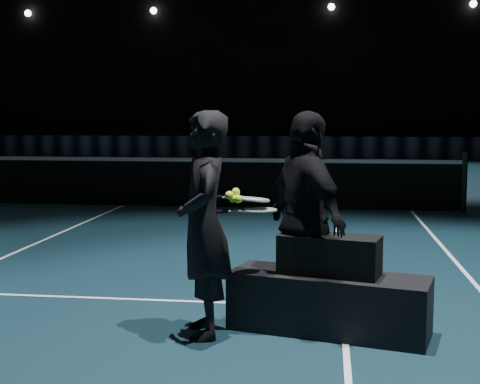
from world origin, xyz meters
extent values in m
plane|color=black|center=(0.00, 0.00, 0.00)|extent=(36.00, 36.00, 0.00)
plane|color=black|center=(0.00, 18.00, 5.00)|extent=(30.00, 0.00, 30.00)
cylinder|color=black|center=(6.40, 0.00, 0.55)|extent=(0.10, 0.10, 1.10)
cube|color=black|center=(0.00, 0.00, 0.45)|extent=(12.80, 0.02, 0.86)
cube|color=white|center=(0.00, 0.00, 0.92)|extent=(12.80, 0.03, 0.07)
cube|color=black|center=(0.00, 15.50, 0.45)|extent=(22.00, 0.15, 0.90)
cube|color=black|center=(3.98, -7.11, 0.24)|extent=(1.67, 0.90, 0.48)
cube|color=black|center=(3.98, -7.11, 0.63)|extent=(0.85, 0.52, 0.32)
cube|color=white|center=(3.98, -7.28, 0.63)|extent=(0.36, 0.09, 0.11)
imported|color=black|center=(3.00, -7.31, 0.89)|extent=(0.59, 0.74, 1.78)
imported|color=black|center=(3.79, -7.01, 0.89)|extent=(0.92, 1.12, 1.78)
camera|label=1|loc=(3.96, -12.41, 1.74)|focal=50.00mm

